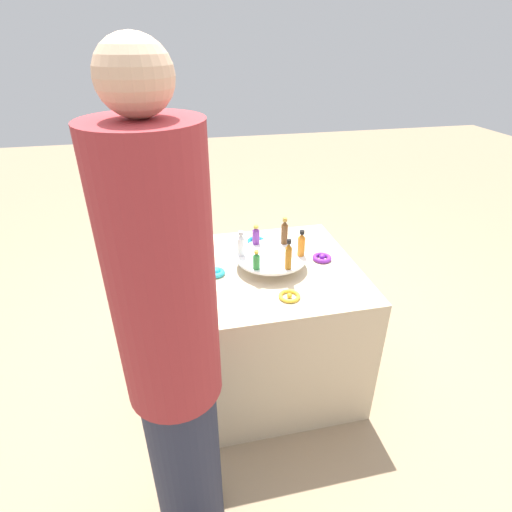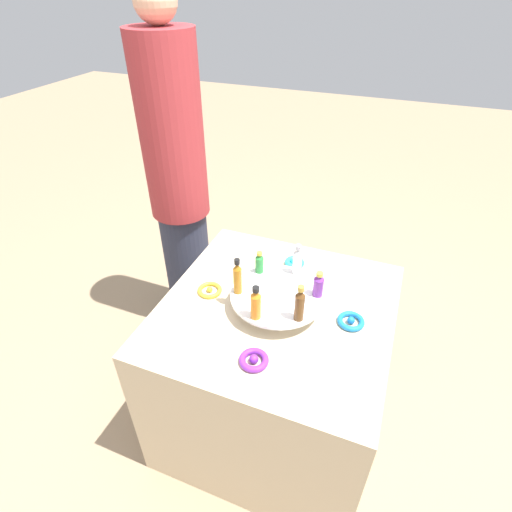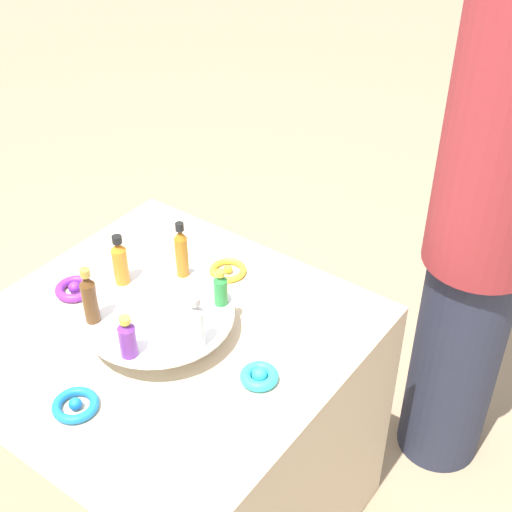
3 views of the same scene
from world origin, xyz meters
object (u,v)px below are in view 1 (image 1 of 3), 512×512
object	(u,v)px
bottle_green	(256,260)
ribbon_bow_gold	(289,296)
bottle_amber	(288,255)
person_figure	(172,352)
bottle_orange	(301,244)
bottle_brown	(285,232)
display_stand	(271,258)
bottle_purple	(256,235)
ribbon_bow_blue	(256,241)
ribbon_bow_purple	(322,258)
ribbon_bow_teal	(216,272)
bottle_clear	(241,245)

from	to	relation	value
bottle_green	ribbon_bow_gold	bearing A→B (deg)	-146.03
bottle_amber	person_figure	distance (m)	0.76
ribbon_bow_gold	bottle_orange	bearing A→B (deg)	-27.57
bottle_brown	ribbon_bow_gold	world-z (taller)	bottle_brown
display_stand	bottle_purple	distance (m)	0.16
bottle_amber	bottle_purple	bearing A→B (deg)	18.11
bottle_purple	ribbon_bow_blue	size ratio (longest dim) A/B	1.05
bottle_orange	ribbon_bow_purple	bearing A→B (deg)	-71.28
ribbon_bow_purple	person_figure	bearing A→B (deg)	132.71
bottle_brown	ribbon_bow_teal	xyz separation A→B (m)	(-0.12, 0.37, -0.12)
bottle_brown	ribbon_bow_teal	size ratio (longest dim) A/B	1.69
bottle_brown	ribbon_bow_teal	bearing A→B (deg)	108.33
bottle_purple	display_stand	bearing A→B (deg)	-161.89
bottle_purple	bottle_amber	size ratio (longest dim) A/B	0.69
bottle_clear	ribbon_bow_gold	xyz separation A→B (m)	(-0.30, -0.15, -0.12)
bottle_brown	bottle_purple	xyz separation A→B (m)	(0.03, 0.14, -0.02)
bottle_purple	bottle_brown	bearing A→B (deg)	-101.89
ribbon_bow_gold	bottle_green	bearing A→B (deg)	33.97
display_stand	bottle_green	size ratio (longest dim) A/B	3.75
bottle_brown	bottle_green	xyz separation A→B (m)	(-0.21, 0.19, -0.02)
bottle_brown	bottle_orange	distance (m)	0.14
ribbon_bow_blue	ribbon_bow_teal	distance (m)	0.38
bottle_purple	bottle_green	world-z (taller)	bottle_purple
bottle_clear	bottle_amber	size ratio (longest dim) A/B	0.87
bottle_purple	bottle_orange	size ratio (longest dim) A/B	0.77
bottle_purple	ribbon_bow_blue	xyz separation A→B (m)	(0.13, -0.03, -0.10)
bottle_brown	ribbon_bow_gold	xyz separation A→B (m)	(-0.38, 0.08, -0.12)
display_stand	bottle_brown	xyz separation A→B (m)	(0.11, -0.10, 0.08)
bottle_green	ribbon_bow_gold	distance (m)	0.22
ribbon_bow_teal	display_stand	bearing A→B (deg)	-86.92
ribbon_bow_blue	ribbon_bow_teal	size ratio (longest dim) A/B	1.15
bottle_purple	person_figure	size ratio (longest dim) A/B	0.06
bottle_green	ribbon_bow_blue	size ratio (longest dim) A/B	0.95
ribbon_bow_gold	ribbon_bow_blue	xyz separation A→B (m)	(0.54, 0.03, 0.00)
display_stand	bottle_green	xyz separation A→B (m)	(-0.11, 0.10, 0.06)
display_stand	bottle_green	distance (m)	0.15
bottle_clear	bottle_green	world-z (taller)	bottle_clear
ribbon_bow_teal	ribbon_bow_blue	bearing A→B (deg)	-41.92
ribbon_bow_blue	person_figure	xyz separation A→B (m)	(-0.95, 0.47, 0.15)
ribbon_bow_purple	ribbon_bow_gold	bearing A→B (deg)	138.08
bottle_clear	bottle_orange	world-z (taller)	bottle_orange
display_stand	ribbon_bow_gold	bearing A→B (deg)	-176.92
display_stand	person_figure	xyz separation A→B (m)	(-0.68, 0.48, 0.11)
bottle_brown	person_figure	world-z (taller)	person_figure
display_stand	bottle_green	bearing A→B (deg)	138.11
ribbon_bow_gold	ribbon_bow_purple	size ratio (longest dim) A/B	0.98
ribbon_bow_teal	ribbon_bow_purple	bearing A→B (deg)	-86.92
bottle_clear	ribbon_bow_blue	xyz separation A→B (m)	(0.24, -0.13, -0.11)
display_stand	bottle_clear	world-z (taller)	bottle_clear
bottle_green	person_figure	size ratio (longest dim) A/B	0.05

